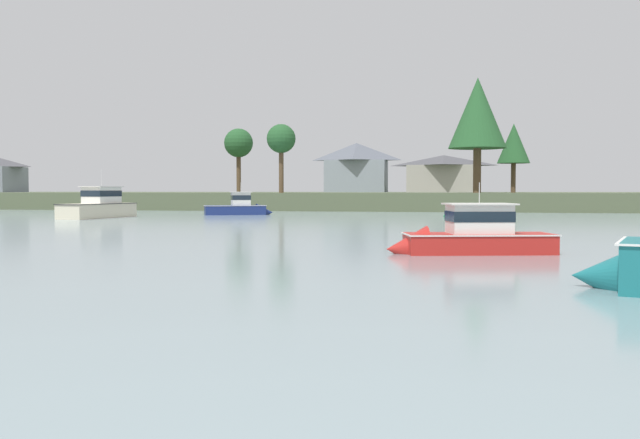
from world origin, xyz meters
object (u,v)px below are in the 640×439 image
at_px(cruiser_navy, 242,210).
at_px(cruiser_red, 464,241).
at_px(mooring_buoy_green, 446,216).
at_px(cruiser_cream, 104,210).

height_order(cruiser_navy, cruiser_red, cruiser_navy).
xyz_separation_m(cruiser_red, mooring_buoy_green, (-1.09, 36.36, -0.38)).
relative_size(cruiser_navy, mooring_buoy_green, 12.41).
distance_m(cruiser_cream, cruiser_red, 43.34).
xyz_separation_m(cruiser_navy, cruiser_cream, (-9.98, -9.27, 0.16)).
height_order(cruiser_cream, cruiser_red, cruiser_cream).
xyz_separation_m(cruiser_cream, mooring_buoy_green, (30.11, 6.28, -0.56)).
relative_size(cruiser_navy, cruiser_cream, 0.73).
height_order(cruiser_red, mooring_buoy_green, cruiser_red).
bearing_deg(cruiser_red, mooring_buoy_green, 91.72).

